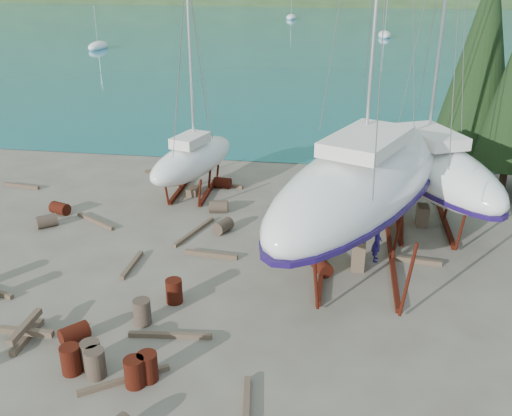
# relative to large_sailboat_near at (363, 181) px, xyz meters

# --- Properties ---
(ground) EXTENTS (600.00, 600.00, 0.00)m
(ground) POSITION_rel_large_sailboat_near_xyz_m (-5.07, -3.47, -3.38)
(ground) COLOR #584E45
(ground) RESTS_ON ground
(cypress_back_left) EXTENTS (4.14, 4.14, 11.50)m
(cypress_back_left) POSITION_rel_large_sailboat_near_xyz_m (5.93, 10.53, 3.28)
(cypress_back_left) COLOR black
(cypress_back_left) RESTS_ON ground
(moored_boat_left) EXTENTS (2.00, 5.00, 6.05)m
(moored_boat_left) POSITION_rel_large_sailboat_near_xyz_m (-35.07, 56.53, -3.00)
(moored_boat_left) COLOR white
(moored_boat_left) RESTS_ON ground
(moored_boat_mid) EXTENTS (2.00, 5.00, 6.05)m
(moored_boat_mid) POSITION_rel_large_sailboat_near_xyz_m (4.93, 76.53, -3.00)
(moored_boat_mid) COLOR white
(moored_boat_mid) RESTS_ON ground
(moored_boat_far) EXTENTS (2.00, 5.00, 6.05)m
(moored_boat_far) POSITION_rel_large_sailboat_near_xyz_m (-13.07, 106.53, -3.00)
(moored_boat_far) COLOR white
(moored_boat_far) RESTS_ON ground
(large_sailboat_near) EXTENTS (9.00, 13.79, 21.03)m
(large_sailboat_near) POSITION_rel_large_sailboat_near_xyz_m (0.00, 0.00, 0.00)
(large_sailboat_near) COLOR white
(large_sailboat_near) RESTS_ON ground
(large_sailboat_far) EXTENTS (7.15, 10.84, 16.64)m
(large_sailboat_far) POSITION_rel_large_sailboat_near_xyz_m (2.92, 4.35, -0.66)
(large_sailboat_far) COLOR white
(large_sailboat_far) RESTS_ON ground
(small_sailboat_shore) EXTENTS (4.09, 7.22, 11.02)m
(small_sailboat_shore) POSITION_rel_large_sailboat_near_xyz_m (-8.31, 6.16, -1.56)
(small_sailboat_shore) COLOR white
(small_sailboat_shore) RESTS_ON ground
(worker) EXTENTS (0.41, 0.60, 1.58)m
(worker) POSITION_rel_large_sailboat_near_xyz_m (0.72, 0.10, -2.59)
(worker) COLOR navy
(worker) RESTS_ON ground
(drum_2) EXTENTS (1.02, 0.84, 0.58)m
(drum_2) POSITION_rel_large_sailboat_near_xyz_m (-13.89, 2.47, -3.09)
(drum_2) COLOR #4F180D
(drum_2) RESTS_ON ground
(drum_3) EXTENTS (0.58, 0.58, 0.88)m
(drum_3) POSITION_rel_large_sailboat_near_xyz_m (-6.24, -8.43, -2.94)
(drum_3) COLOR #4F180D
(drum_3) RESTS_ON ground
(drum_4) EXTENTS (0.94, 0.67, 0.58)m
(drum_4) POSITION_rel_large_sailboat_near_xyz_m (-6.99, 6.99, -3.09)
(drum_4) COLOR #4F180D
(drum_4) RESTS_ON ground
(drum_5) EXTENTS (0.58, 0.58, 0.88)m
(drum_5) POSITION_rel_large_sailboat_near_xyz_m (-7.76, -7.90, -2.94)
(drum_5) COLOR #2D2823
(drum_5) RESTS_ON ground
(drum_6) EXTENTS (0.93, 1.05, 0.58)m
(drum_6) POSITION_rel_large_sailboat_near_xyz_m (-1.36, -1.29, -3.09)
(drum_6) COLOR #4F180D
(drum_6) RESTS_ON ground
(drum_7) EXTENTS (0.58, 0.58, 0.88)m
(drum_7) POSITION_rel_large_sailboat_near_xyz_m (-5.95, -8.15, -2.94)
(drum_7) COLOR #4F180D
(drum_7) RESTS_ON ground
(drum_9) EXTENTS (0.94, 0.68, 0.58)m
(drum_9) POSITION_rel_large_sailboat_near_xyz_m (-6.51, 3.86, -3.09)
(drum_9) COLOR #2D2823
(drum_9) RESTS_ON ground
(drum_10) EXTENTS (0.58, 0.58, 0.88)m
(drum_10) POSITION_rel_large_sailboat_near_xyz_m (-8.24, -8.19, -2.94)
(drum_10) COLOR #4F180D
(drum_10) RESTS_ON ground
(drum_11) EXTENTS (0.89, 1.04, 0.58)m
(drum_11) POSITION_rel_large_sailboat_near_xyz_m (-5.85, 1.73, -3.09)
(drum_11) COLOR #2D2823
(drum_11) RESTS_ON ground
(drum_12) EXTENTS (1.02, 1.04, 0.58)m
(drum_12) POSITION_rel_large_sailboat_near_xyz_m (-8.82, -6.78, -3.09)
(drum_12) COLOR #4F180D
(drum_12) RESTS_ON ground
(drum_14) EXTENTS (0.58, 0.58, 0.88)m
(drum_14) POSITION_rel_large_sailboat_near_xyz_m (-6.36, -4.10, -2.94)
(drum_14) COLOR #4F180D
(drum_14) RESTS_ON ground
(drum_15) EXTENTS (1.05, 1.01, 0.58)m
(drum_15) POSITION_rel_large_sailboat_near_xyz_m (-13.80, 1.02, -3.09)
(drum_15) COLOR #2D2823
(drum_15) RESTS_ON ground
(drum_16) EXTENTS (0.58, 0.58, 0.88)m
(drum_16) POSITION_rel_large_sailboat_near_xyz_m (-7.03, -5.52, -2.94)
(drum_16) COLOR #2D2823
(drum_16) RESTS_ON ground
(drum_17) EXTENTS (0.58, 0.58, 0.88)m
(drum_17) POSITION_rel_large_sailboat_near_xyz_m (-7.48, -8.24, -2.94)
(drum_17) COLOR #2D2823
(drum_17) RESTS_ON ground
(timber_0) EXTENTS (1.36, 2.38, 0.14)m
(timber_0) POSITION_rel_large_sailboat_near_xyz_m (-9.75, 9.93, -3.31)
(timber_0) COLOR brown
(timber_0) RESTS_ON ground
(timber_1) EXTENTS (1.90, 0.43, 0.19)m
(timber_1) POSITION_rel_large_sailboat_near_xyz_m (2.36, 0.13, -3.29)
(timber_1) COLOR brown
(timber_1) RESTS_ON ground
(timber_2) EXTENTS (2.11, 0.47, 0.19)m
(timber_2) POSITION_rel_large_sailboat_near_xyz_m (-17.55, 5.42, -3.29)
(timber_2) COLOR brown
(timber_2) RESTS_ON ground
(timber_3) EXTENTS (2.26, 1.63, 0.15)m
(timber_3) POSITION_rel_large_sailboat_near_xyz_m (-6.59, -8.37, -3.31)
(timber_3) COLOR brown
(timber_3) RESTS_ON ground
(timber_4) EXTENTS (0.20, 2.12, 0.17)m
(timber_4) POSITION_rel_large_sailboat_near_xyz_m (-8.73, -1.93, -3.30)
(timber_4) COLOR brown
(timber_4) RESTS_ON ground
(timber_5) EXTENTS (2.66, 0.44, 0.16)m
(timber_5) POSITION_rel_large_sailboat_near_xyz_m (-5.92, -6.14, -3.30)
(timber_5) COLOR brown
(timber_5) RESTS_ON ground
(timber_6) EXTENTS (1.71, 0.66, 0.19)m
(timber_6) POSITION_rel_large_sailboat_near_xyz_m (-6.73, 7.23, -3.29)
(timber_6) COLOR brown
(timber_6) RESTS_ON ground
(timber_7) EXTENTS (0.42, 1.77, 0.17)m
(timber_7) POSITION_rel_large_sailboat_near_xyz_m (-3.02, -8.66, -3.29)
(timber_7) COLOR brown
(timber_7) RESTS_ON ground
(timber_8) EXTENTS (2.22, 0.37, 0.19)m
(timber_8) POSITION_rel_large_sailboat_near_xyz_m (-5.86, -0.61, -3.29)
(timber_8) COLOR brown
(timber_8) RESTS_ON ground
(timber_9) EXTENTS (2.07, 0.94, 0.15)m
(timber_9) POSITION_rel_large_sailboat_near_xyz_m (-10.84, 9.07, -3.31)
(timber_9) COLOR brown
(timber_9) RESTS_ON ground
(timber_10) EXTENTS (1.11, 3.01, 0.16)m
(timber_10) POSITION_rel_large_sailboat_near_xyz_m (-7.08, 1.38, -3.30)
(timber_10) COLOR brown
(timber_10) RESTS_ON ground
(timber_17) EXTENTS (2.32, 1.49, 0.16)m
(timber_17) POSITION_rel_large_sailboat_near_xyz_m (-11.85, 1.79, -3.30)
(timber_17) COLOR brown
(timber_17) RESTS_ON ground
(timber_pile_fore) EXTENTS (1.80, 1.80, 0.60)m
(timber_pile_fore) POSITION_rel_large_sailboat_near_xyz_m (-10.35, -6.93, -3.08)
(timber_pile_fore) COLOR brown
(timber_pile_fore) RESTS_ON ground
(timber_pile_aft) EXTENTS (1.80, 1.80, 0.60)m
(timber_pile_aft) POSITION_rel_large_sailboat_near_xyz_m (-3.26, 3.97, -3.08)
(timber_pile_aft) COLOR brown
(timber_pile_aft) RESTS_ON ground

